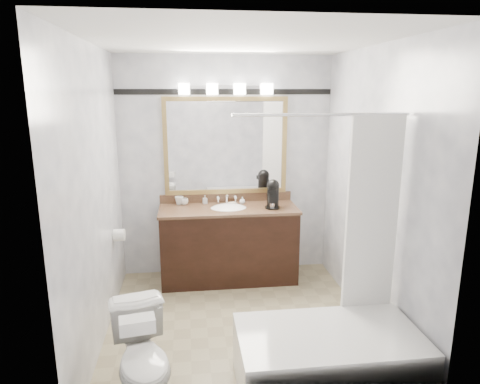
{
  "coord_description": "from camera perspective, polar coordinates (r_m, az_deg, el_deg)",
  "views": [
    {
      "loc": [
        -0.43,
        -3.53,
        2.12
      ],
      "look_at": [
        0.05,
        0.35,
        1.19
      ],
      "focal_mm": 32.0,
      "sensor_mm": 36.0,
      "label": 1
    }
  ],
  "objects": [
    {
      "name": "soap_bar",
      "position": [
        4.85,
        -1.07,
        -1.55
      ],
      "size": [
        0.1,
        0.08,
        0.03
      ],
      "primitive_type": "cube",
      "rotation": [
        0.0,
        0.0,
        0.42
      ],
      "color": "beige",
      "rests_on": "vanity"
    },
    {
      "name": "cup_left",
      "position": [
        4.9,
        -7.43,
        -1.27
      ],
      "size": [
        0.11,
        0.11,
        0.07
      ],
      "primitive_type": "imported",
      "rotation": [
        0.0,
        0.0,
        0.2
      ],
      "color": "white",
      "rests_on": "vanity"
    },
    {
      "name": "soap_bottle_b",
      "position": [
        4.89,
        0.31,
        -1.12
      ],
      "size": [
        0.08,
        0.08,
        0.08
      ],
      "primitive_type": "imported",
      "rotation": [
        0.0,
        0.0,
        0.28
      ],
      "color": "white",
      "rests_on": "vanity"
    },
    {
      "name": "mirror",
      "position": [
        4.87,
        -1.9,
        6.13
      ],
      "size": [
        1.4,
        0.04,
        1.1
      ],
      "color": "#AA8A4C",
      "rests_on": "room"
    },
    {
      "name": "soap_bottle_a",
      "position": [
        4.91,
        -4.69,
        -1.0
      ],
      "size": [
        0.06,
        0.06,
        0.1
      ],
      "primitive_type": "imported",
      "rotation": [
        0.0,
        0.0,
        0.3
      ],
      "color": "white",
      "rests_on": "vanity"
    },
    {
      "name": "tissue_box",
      "position": [
        2.8,
        -13.54,
        -16.79
      ],
      "size": [
        0.23,
        0.15,
        0.09
      ],
      "primitive_type": "cube",
      "rotation": [
        0.0,
        0.0,
        0.17
      ],
      "color": "white",
      "rests_on": "toilet"
    },
    {
      "name": "vanity",
      "position": [
        4.86,
        -1.52,
        -6.73
      ],
      "size": [
        1.53,
        0.58,
        0.97
      ],
      "color": "black",
      "rests_on": "ground"
    },
    {
      "name": "accent_stripe",
      "position": [
        4.84,
        -1.97,
        13.21
      ],
      "size": [
        2.4,
        0.01,
        0.06
      ],
      "primitive_type": "cube",
      "color": "black",
      "rests_on": "room"
    },
    {
      "name": "room",
      "position": [
        3.66,
        -0.07,
        -0.31
      ],
      "size": [
        2.42,
        2.62,
        2.52
      ],
      "color": "gray",
      "rests_on": "ground"
    },
    {
      "name": "coffee_maker",
      "position": [
        4.73,
        4.4,
        -0.13
      ],
      "size": [
        0.17,
        0.2,
        0.31
      ],
      "rotation": [
        0.0,
        0.0,
        -0.27
      ],
      "color": "black",
      "rests_on": "vanity"
    },
    {
      "name": "vanity_light_bar",
      "position": [
        4.77,
        -1.9,
        13.61
      ],
      "size": [
        1.02,
        0.14,
        0.12
      ],
      "color": "silver",
      "rests_on": "room"
    },
    {
      "name": "bathtub",
      "position": [
        3.36,
        11.99,
        -20.12
      ],
      "size": [
        1.3,
        0.75,
        1.96
      ],
      "color": "white",
      "rests_on": "ground"
    },
    {
      "name": "tp_roll",
      "position": [
        4.48,
        -15.82,
        -5.54
      ],
      "size": [
        0.11,
        0.12,
        0.12
      ],
      "primitive_type": "cylinder",
      "rotation": [
        0.0,
        1.57,
        0.0
      ],
      "color": "white",
      "rests_on": "room"
    },
    {
      "name": "toilet",
      "position": [
        3.18,
        -12.72,
        -21.0
      ],
      "size": [
        0.53,
        0.74,
        0.68
      ],
      "primitive_type": "imported",
      "rotation": [
        0.0,
        0.0,
        0.25
      ],
      "color": "white",
      "rests_on": "ground"
    },
    {
      "name": "cup_right",
      "position": [
        4.91,
        -8.12,
        -1.12
      ],
      "size": [
        0.12,
        0.12,
        0.09
      ],
      "primitive_type": "imported",
      "rotation": [
        0.0,
        0.0,
        0.31
      ],
      "color": "white",
      "rests_on": "vanity"
    }
  ]
}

